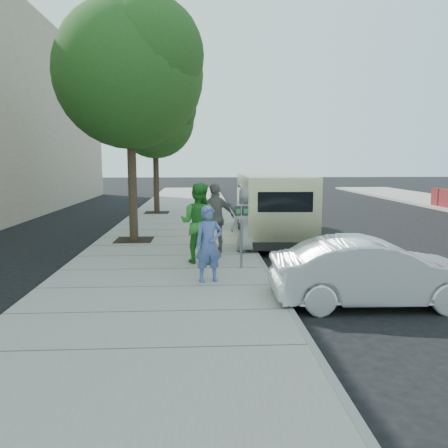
{
  "coord_description": "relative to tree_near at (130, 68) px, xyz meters",
  "views": [
    {
      "loc": [
        -0.11,
        -11.78,
        2.73
      ],
      "look_at": [
        0.48,
        -0.65,
        1.1
      ],
      "focal_mm": 35.0,
      "sensor_mm": 36.0,
      "label": 1
    }
  ],
  "objects": [
    {
      "name": "ground",
      "position": [
        2.25,
        -2.4,
        -5.55
      ],
      "size": [
        120.0,
        120.0,
        0.0
      ],
      "primitive_type": "plane",
      "color": "black",
      "rests_on": "ground"
    },
    {
      "name": "sidewalk",
      "position": [
        1.25,
        -2.4,
        -5.47
      ],
      "size": [
        5.0,
        60.0,
        0.15
      ],
      "primitive_type": "cube",
      "color": "gray",
      "rests_on": "ground"
    },
    {
      "name": "curb_face",
      "position": [
        3.69,
        -2.4,
        -5.47
      ],
      "size": [
        0.12,
        60.0,
        0.16
      ],
      "primitive_type": "cube",
      "color": "gray",
      "rests_on": "ground"
    },
    {
      "name": "tree_near",
      "position": [
        0.0,
        0.0,
        0.0
      ],
      "size": [
        4.62,
        4.6,
        7.53
      ],
      "color": "black",
      "rests_on": "sidewalk"
    },
    {
      "name": "tree_far",
      "position": [
        -0.0,
        7.6,
        -0.66
      ],
      "size": [
        3.92,
        3.8,
        6.49
      ],
      "color": "black",
      "rests_on": "sidewalk"
    },
    {
      "name": "parking_meter",
      "position": [
        3.11,
        -3.93,
        -4.3
      ],
      "size": [
        0.32,
        0.14,
        1.51
      ],
      "rotation": [
        0.0,
        0.0,
        0.12
      ],
      "color": "gray",
      "rests_on": "sidewalk"
    },
    {
      "name": "van",
      "position": [
        4.56,
        0.59,
        -4.35
      ],
      "size": [
        2.2,
        6.14,
        2.26
      ],
      "rotation": [
        0.0,
        0.0,
        -0.03
      ],
      "color": "beige",
      "rests_on": "ground"
    },
    {
      "name": "sedan",
      "position": [
        5.41,
        -6.33,
        -4.91
      ],
      "size": [
        3.9,
        1.44,
        1.27
      ],
      "primitive_type": "imported",
      "rotation": [
        0.0,
        0.0,
        1.55
      ],
      "color": "silver",
      "rests_on": "ground"
    },
    {
      "name": "person_officer",
      "position": [
        2.31,
        -5.06,
        -4.58
      ],
      "size": [
        0.67,
        0.53,
        1.63
      ],
      "primitive_type": "imported",
      "rotation": [
        0.0,
        0.0,
        0.25
      ],
      "color": "#5064AC",
      "rests_on": "sidewalk"
    },
    {
      "name": "person_green_shirt",
      "position": [
        2.08,
        -3.27,
        -4.38
      ],
      "size": [
        1.19,
        1.06,
        2.03
      ],
      "primitive_type": "imported",
      "rotation": [
        0.0,
        0.0,
        2.79
      ],
      "color": "#2F8E2E",
      "rests_on": "sidewalk"
    },
    {
      "name": "person_gray_shirt",
      "position": [
        3.45,
        -2.03,
        -4.46
      ],
      "size": [
        1.08,
        0.91,
        1.87
      ],
      "primitive_type": "imported",
      "rotation": [
        0.0,
        0.0,
        3.56
      ],
      "color": "#98979A",
      "rests_on": "sidewalk"
    },
    {
      "name": "person_striped_polo",
      "position": [
        2.55,
        -2.15,
        -4.42
      ],
      "size": [
        1.24,
        0.91,
        1.96
      ],
      "primitive_type": "imported",
      "rotation": [
        0.0,
        0.0,
        3.58
      ],
      "color": "slate",
      "rests_on": "sidewalk"
    }
  ]
}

